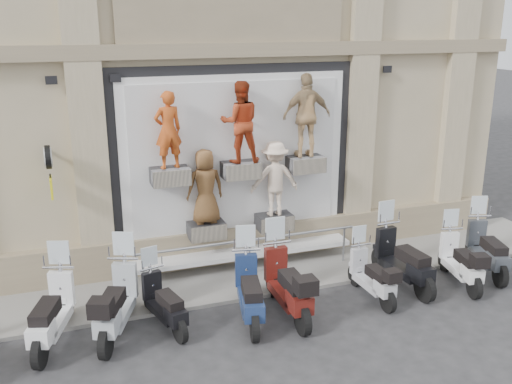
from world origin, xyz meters
TOP-DOWN VIEW (x-y plane):
  - ground at (0.00, 0.00)m, footprint 90.00×90.00m
  - sidewalk at (0.00, 2.10)m, footprint 16.00×2.20m
  - shop_vitrine at (0.13, 2.74)m, footprint 5.60×0.83m
  - guard_rail at (0.00, 2.00)m, footprint 5.06×0.10m
  - clock_sign_bracket at (-3.90, 2.47)m, footprint 0.10×0.80m
  - scooter_b at (-4.08, 0.67)m, footprint 1.19×2.13m
  - scooter_c at (-2.99, 0.60)m, footprint 1.35×2.18m
  - scooter_d at (-2.15, 0.56)m, footprint 0.91×1.80m
  - scooter_e at (-0.59, 0.29)m, footprint 1.02×2.13m
  - scooter_f at (0.16, 0.26)m, footprint 0.68×2.16m
  - scooter_g at (2.03, 0.30)m, footprint 0.53×1.71m
  - scooter_h at (2.93, 0.57)m, footprint 0.73×2.13m
  - scooter_i at (4.15, 0.24)m, footprint 0.91×1.91m
  - scooter_j at (5.08, 0.51)m, footprint 1.11×2.06m

SIDE VIEW (x-z plane):
  - ground at x=0.00m, z-range 0.00..0.00m
  - sidewalk at x=0.00m, z-range 0.00..0.08m
  - guard_rail at x=0.00m, z-range 0.00..0.93m
  - scooter_g at x=2.03m, z-range 0.00..1.38m
  - scooter_d at x=-2.15m, z-range 0.00..1.40m
  - scooter_i at x=4.15m, z-range 0.00..1.50m
  - scooter_j at x=5.08m, z-range 0.00..1.60m
  - scooter_b at x=-4.08m, z-range 0.00..1.66m
  - scooter_e at x=-0.59m, z-range 0.00..1.66m
  - scooter_h at x=2.93m, z-range 0.00..1.71m
  - scooter_c at x=-2.99m, z-range 0.00..1.71m
  - scooter_f at x=0.16m, z-range 0.00..1.74m
  - shop_vitrine at x=0.13m, z-range 0.29..4.59m
  - clock_sign_bracket at x=-3.90m, z-range 2.29..3.31m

